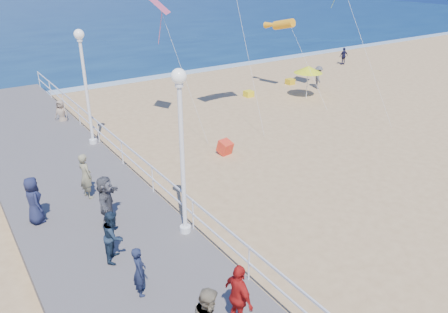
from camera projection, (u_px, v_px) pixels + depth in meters
ground at (306, 197)px, 17.01m from camera, size 160.00×160.00×0.00m
ocean at (6, 21)px, 66.17m from camera, size 160.00×90.00×0.05m
surf_line at (113, 83)px, 32.50m from camera, size 160.00×1.20×0.04m
boardwalk at (123, 260)px, 13.11m from camera, size 5.00×44.00×0.40m
railing at (193, 206)px, 13.93m from camera, size 0.05×42.00×0.55m
lamp_post_mid at (181, 138)px, 12.78m from camera, size 0.44×0.44×5.32m
lamp_post_far at (85, 76)px, 19.59m from camera, size 0.44×0.44×5.32m
spectator_0 at (139, 271)px, 11.23m from camera, size 0.48×0.59×1.42m
spectator_3 at (239, 297)px, 10.15m from camera, size 0.43×1.02×1.73m
spectator_4 at (34, 200)px, 14.31m from camera, size 0.60×0.85×1.65m
spectator_5 at (106, 201)px, 14.15m from camera, size 1.29×1.68×1.77m
spectator_6 at (86, 176)px, 15.85m from camera, size 0.56×0.72×1.73m
spectator_7 at (114, 236)px, 12.54m from camera, size 0.93×0.97×1.58m
beach_walker_a at (318, 77)px, 31.07m from camera, size 1.08×1.19×1.60m
beach_walker_b at (344, 56)px, 38.24m from camera, size 0.90×0.46×1.48m
beach_walker_c at (62, 114)px, 23.74m from camera, size 0.87×0.89×1.54m
box_kite at (225, 148)px, 20.60m from camera, size 0.65×0.78×0.74m
beach_umbrella at (308, 69)px, 28.45m from camera, size 1.90×1.90×2.14m
beach_chair_left at (249, 94)px, 29.40m from camera, size 0.55×0.55×0.40m
beach_chair_right at (290, 82)px, 32.34m from camera, size 0.55×0.55×0.40m
kite_windsock at (284, 24)px, 28.57m from camera, size 1.00×2.66×1.08m
kite_diamond_pink at (159, 5)px, 21.34m from camera, size 1.50×1.55×0.83m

